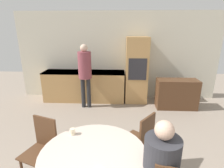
{
  "coord_description": "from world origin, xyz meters",
  "views": [
    {
      "loc": [
        0.1,
        -0.56,
        2.08
      ],
      "look_at": [
        -0.06,
        2.63,
        1.08
      ],
      "focal_mm": 28.0,
      "sensor_mm": 36.0,
      "label": 1
    }
  ],
  "objects": [
    {
      "name": "oven_unit",
      "position": [
        0.57,
        4.43,
        0.95
      ],
      "size": [
        0.62,
        0.59,
        1.89
      ],
      "color": "tan",
      "rests_on": "ground_plane"
    },
    {
      "name": "chair_far_left",
      "position": [
        -1.0,
        1.49,
        0.51
      ],
      "size": [
        0.51,
        0.51,
        0.91
      ],
      "rotation": [
        0.0,
        0.0,
        5.94
      ],
      "color": "#51331E",
      "rests_on": "ground_plane"
    },
    {
      "name": "chair_far_right",
      "position": [
        0.43,
        1.73,
        0.51
      ],
      "size": [
        0.56,
        0.56,
        0.91
      ],
      "rotation": [
        0.0,
        0.0,
        4.03
      ],
      "color": "#51331E",
      "rests_on": "ground_plane"
    },
    {
      "name": "wall_back",
      "position": [
        0.0,
        4.77,
        1.3
      ],
      "size": [
        6.05,
        0.05,
        2.6
      ],
      "color": "beige",
      "rests_on": "ground_plane"
    },
    {
      "name": "cup",
      "position": [
        -0.53,
        1.46,
        0.78
      ],
      "size": [
        0.07,
        0.07,
        0.08
      ],
      "color": "beige",
      "rests_on": "dining_table"
    },
    {
      "name": "dining_table",
      "position": [
        -0.2,
        1.11,
        0.52
      ],
      "size": [
        1.24,
        1.24,
        0.73
      ],
      "color": "#51331E",
      "rests_on": "ground_plane"
    },
    {
      "name": "person_standing",
      "position": [
        -0.84,
        3.91,
        1.07
      ],
      "size": [
        0.35,
        0.35,
        1.73
      ],
      "color": "#262628",
      "rests_on": "ground_plane"
    },
    {
      "name": "kitchen_counter",
      "position": [
        -0.98,
        4.42,
        0.46
      ],
      "size": [
        2.39,
        0.6,
        0.9
      ],
      "color": "tan",
      "rests_on": "ground_plane"
    },
    {
      "name": "sideboard",
      "position": [
        1.64,
        3.98,
        0.4
      ],
      "size": [
        1.08,
        0.45,
        0.81
      ],
      "color": "#51331E",
      "rests_on": "ground_plane"
    }
  ]
}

